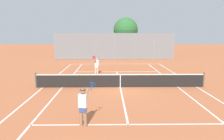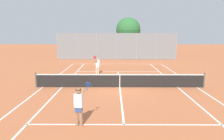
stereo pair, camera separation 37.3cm
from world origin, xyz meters
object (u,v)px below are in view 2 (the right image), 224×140
Objects in this scene: player_near_side at (79,104)px; loose_tennis_ball_1 at (137,65)px; loose_tennis_ball_2 at (109,65)px; tree_behind_left at (128,31)px; player_far_left at (97,64)px; loose_tennis_ball_3 at (82,89)px; tennis_net at (120,80)px; loose_tennis_ball_4 at (104,86)px.

player_near_side is 18.19m from loose_tennis_ball_1.
loose_tennis_ball_2 is 0.01× the size of tree_behind_left.
player_near_side and player_far_left have the same top height.
player_near_side is at bearing -103.63° from loose_tennis_ball_1.
player_near_side is 26.43m from tree_behind_left.
tennis_net is at bearing 13.45° from loose_tennis_ball_3.
player_near_side is 11.57m from player_far_left.
player_near_side is (-1.87, -6.51, 0.42)m from tennis_net.
tree_behind_left is at bearing 84.83° from tennis_net.
loose_tennis_ball_3 is at bearing -96.21° from player_far_left.
player_far_left is 0.29× the size of tree_behind_left.
loose_tennis_ball_4 is (-1.12, 0.39, -0.48)m from tennis_net.
player_far_left is at bearing -125.70° from loose_tennis_ball_1.
loose_tennis_ball_3 is at bearing -145.49° from loose_tennis_ball_4.
player_far_left reaches higher than loose_tennis_ball_2.
loose_tennis_ball_3 is at bearing -102.20° from tree_behind_left.
loose_tennis_ball_1 is at bearing 77.80° from tennis_net.
player_near_side is at bearing -106.03° from tennis_net.
loose_tennis_ball_4 is 19.73m from tree_behind_left.
loose_tennis_ball_2 is (-3.42, -0.48, 0.00)m from loose_tennis_ball_1.
tree_behind_left is at bearing 81.42° from loose_tennis_ball_4.
loose_tennis_ball_1 is at bearing 71.84° from loose_tennis_ball_4.
player_near_side is at bearing -83.14° from loose_tennis_ball_3.
loose_tennis_ball_1 is 3.45m from loose_tennis_ball_2.
player_near_side is 26.88× the size of loose_tennis_ball_4.
player_far_left is 26.88× the size of loose_tennis_ball_1.
loose_tennis_ball_1 is 0.01× the size of tree_behind_left.
loose_tennis_ball_1 is 11.32m from loose_tennis_ball_4.
loose_tennis_ball_4 is (-3.53, -10.76, 0.00)m from loose_tennis_ball_1.
tennis_net is 2.70m from loose_tennis_ball_3.
player_near_side is 0.29× the size of tree_behind_left.
loose_tennis_ball_2 is 10.12m from tree_behind_left.
loose_tennis_ball_1 is 1.00× the size of loose_tennis_ball_3.
tennis_net is at bearing -95.17° from tree_behind_left.
loose_tennis_ball_2 is 1.00× the size of loose_tennis_ball_3.
loose_tennis_ball_4 is at bearing -90.63° from loose_tennis_ball_2.
loose_tennis_ball_1 is (4.28, 17.66, -0.89)m from player_near_side.
player_far_left is at bearing 83.79° from loose_tennis_ball_3.
tennis_net is 1.28m from loose_tennis_ball_4.
player_far_left is at bearing -99.69° from loose_tennis_ball_2.
player_near_side is 26.88× the size of loose_tennis_ball_2.
tennis_net is at bearing -102.20° from loose_tennis_ball_1.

